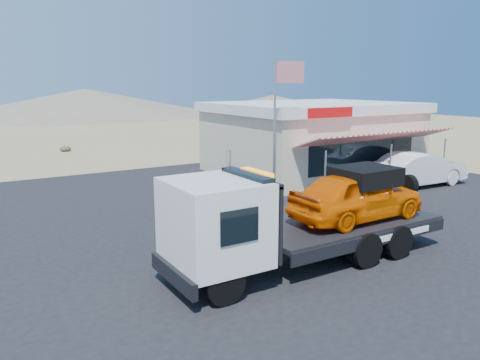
{
  "coord_description": "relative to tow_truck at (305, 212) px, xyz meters",
  "views": [
    {
      "loc": [
        -6.7,
        -11.26,
        4.98
      ],
      "look_at": [
        2.09,
        2.99,
        1.5
      ],
      "focal_mm": 35.0,
      "sensor_mm": 36.0,
      "label": 1
    }
  ],
  "objects": [
    {
      "name": "ground",
      "position": [
        -1.32,
        1.67,
        -1.51
      ],
      "size": [
        120.0,
        120.0,
        0.0
      ],
      "primitive_type": "plane",
      "color": "#968155",
      "rests_on": "ground"
    },
    {
      "name": "flagpole",
      "position": [
        3.61,
        6.17,
        2.25
      ],
      "size": [
        1.55,
        0.1,
        6.0
      ],
      "color": "#99999E",
      "rests_on": "asphalt_lot"
    },
    {
      "name": "asphalt_lot",
      "position": [
        0.68,
        4.67,
        -1.5
      ],
      "size": [
        32.0,
        24.0,
        0.02
      ],
      "primitive_type": "cube",
      "color": "black",
      "rests_on": "ground"
    },
    {
      "name": "jerky_store",
      "position": [
        9.17,
        10.65,
        0.48
      ],
      "size": [
        10.4,
        9.97,
        3.9
      ],
      "color": "#C6B496",
      "rests_on": "asphalt_lot"
    },
    {
      "name": "tow_truck",
      "position": [
        0.0,
        0.0,
        0.0
      ],
      "size": [
        8.4,
        2.49,
        2.81
      ],
      "color": "black",
      "rests_on": "asphalt_lot"
    },
    {
      "name": "white_sedan",
      "position": [
        11.29,
        4.98,
        -0.65
      ],
      "size": [
        5.19,
        2.07,
        1.68
      ],
      "primitive_type": "imported",
      "rotation": [
        0.0,
        0.0,
        1.51
      ],
      "color": "silver",
      "rests_on": "asphalt_lot"
    }
  ]
}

